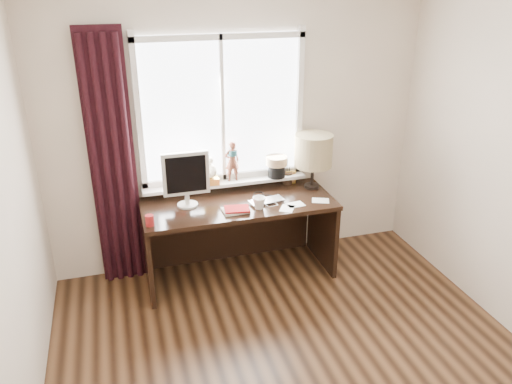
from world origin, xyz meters
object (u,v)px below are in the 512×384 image
object	(u,v)px
mug	(259,202)
table_lamp	(313,151)
laptop	(267,201)
monitor	(186,176)
desk	(236,222)
red_cup	(150,220)

from	to	relation	value
mug	table_lamp	bearing A→B (deg)	26.04
laptop	table_lamp	size ratio (longest dim) A/B	0.60
monitor	table_lamp	bearing A→B (deg)	3.30
mug	desk	world-z (taller)	mug
desk	table_lamp	distance (m)	0.96
red_cup	monitor	size ratio (longest dim) A/B	0.18
mug	red_cup	size ratio (longest dim) A/B	1.25
laptop	monitor	bearing A→B (deg)	160.93
monitor	table_lamp	xyz separation A→B (m)	(1.19, 0.07, 0.09)
red_cup	desk	size ratio (longest dim) A/B	0.05
monitor	table_lamp	size ratio (longest dim) A/B	0.94
red_cup	desk	world-z (taller)	red_cup
laptop	red_cup	bearing A→B (deg)	-179.69
laptop	desk	bearing A→B (deg)	135.98
red_cup	table_lamp	size ratio (longest dim) A/B	0.17
mug	table_lamp	world-z (taller)	table_lamp
table_lamp	mug	bearing A→B (deg)	-153.96
laptop	desk	world-z (taller)	laptop
mug	table_lamp	size ratio (longest dim) A/B	0.22
laptop	table_lamp	distance (m)	0.65
mug	red_cup	bearing A→B (deg)	-176.43
monitor	mug	bearing A→B (deg)	-21.55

